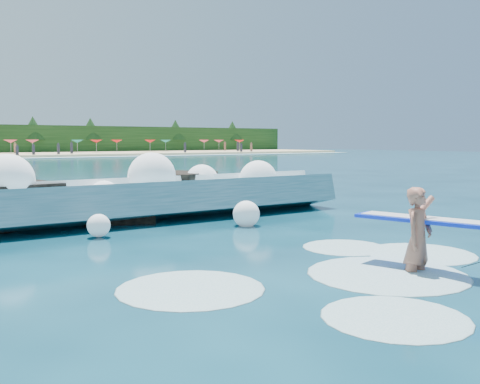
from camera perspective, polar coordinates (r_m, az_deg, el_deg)
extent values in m
plane|color=#072D3C|center=(9.95, -0.55, -8.29)|extent=(200.00, 200.00, 0.00)
cube|color=teal|center=(15.46, -18.65, -1.90)|extent=(18.26, 2.78, 1.52)
cube|color=white|center=(16.18, -19.49, 0.02)|extent=(18.26, 1.29, 0.71)
cube|color=black|center=(16.06, -23.72, -1.69)|extent=(2.91, 2.38, 1.42)
cube|color=black|center=(16.15, -12.65, -1.71)|extent=(2.39, 2.15, 1.09)
cube|color=black|center=(18.36, -6.25, -0.27)|extent=(2.78, 2.65, 1.53)
imported|color=#A6614D|center=(10.03, 18.47, -4.86)|extent=(0.76, 0.58, 1.87)
cube|color=#0D2AE1|center=(10.23, 19.25, -2.85)|extent=(1.26, 2.63, 0.06)
cube|color=white|center=(10.23, 19.25, -2.76)|extent=(1.10, 2.39, 0.06)
sphere|color=white|center=(15.63, -23.50, 1.20)|extent=(1.39, 1.39, 1.39)
sphere|color=white|center=(15.56, -14.28, -0.40)|extent=(0.87, 0.87, 0.87)
sphere|color=white|center=(16.56, -9.38, 1.64)|extent=(1.47, 1.47, 1.47)
sphere|color=white|center=(18.04, -4.07, 1.18)|extent=(1.12, 1.12, 1.12)
sphere|color=white|center=(18.20, 1.96, 1.37)|extent=(1.28, 1.28, 1.28)
sphere|color=white|center=(13.55, -14.84, -3.48)|extent=(0.57, 0.57, 0.57)
sphere|color=white|center=(14.90, 0.67, -2.37)|extent=(0.75, 0.75, 0.75)
ellipsoid|color=silver|center=(9.97, 15.43, -8.46)|extent=(2.86, 2.86, 0.14)
ellipsoid|color=silver|center=(7.67, 16.21, -12.75)|extent=(2.01, 2.01, 0.10)
ellipsoid|color=silver|center=(11.93, 18.63, -6.26)|extent=(2.31, 2.31, 0.12)
ellipsoid|color=silver|center=(8.75, -5.29, -10.25)|extent=(2.42, 2.42, 0.12)
ellipsoid|color=silver|center=(12.18, 11.13, -5.83)|extent=(1.89, 1.89, 0.09)
cone|color=#D83F55|center=(87.84, -23.27, 4.99)|extent=(2.00, 2.00, 0.50)
cone|color=#D83F55|center=(88.78, -21.28, 5.06)|extent=(2.00, 2.00, 0.50)
cone|color=#148079|center=(90.81, -16.97, 5.20)|extent=(2.00, 2.00, 0.50)
cone|color=red|center=(91.59, -15.08, 5.25)|extent=(2.00, 2.00, 0.50)
cone|color=red|center=(95.66, -13.01, 5.30)|extent=(2.00, 2.00, 0.50)
cone|color=red|center=(96.19, -9.58, 5.37)|extent=(2.00, 2.00, 0.50)
cone|color=#148079|center=(99.68, -7.94, 5.39)|extent=(2.00, 2.00, 0.50)
cone|color=#D83F55|center=(100.93, -3.85, 5.44)|extent=(2.00, 2.00, 0.50)
cone|color=#D83F55|center=(103.36, -2.26, 5.45)|extent=(2.00, 2.00, 0.50)
cone|color=red|center=(105.33, -0.06, 5.45)|extent=(2.00, 2.00, 0.50)
cube|color=#3F332D|center=(92.44, -14.93, 4.54)|extent=(0.35, 0.22, 1.39)
cube|color=#262633|center=(89.00, -12.28, 4.63)|extent=(0.35, 0.22, 1.57)
cube|color=brown|center=(101.92, -6.07, 4.78)|extent=(0.35, 0.22, 1.43)
cube|color=#3F332D|center=(89.63, -17.27, 4.49)|extent=(0.35, 0.22, 1.50)
cube|color=#8C664C|center=(97.21, 3.47, 4.58)|extent=(0.35, 0.22, 1.44)
cube|color=#8C664C|center=(88.32, -20.22, 4.37)|extent=(0.35, 0.22, 1.47)
cube|color=#262633|center=(101.53, -0.48, 4.79)|extent=(0.35, 0.22, 1.38)
cube|color=#3F332D|center=(99.05, -4.16, 4.82)|extent=(0.35, 0.22, 1.57)
cube|color=#8C664C|center=(95.82, -1.05, 4.80)|extent=(0.35, 0.22, 1.56)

